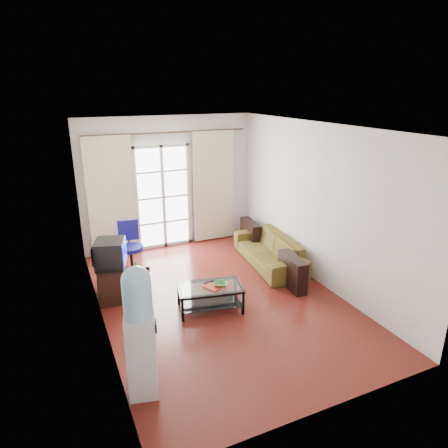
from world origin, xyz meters
The scene contains 20 objects.
floor centered at (0.00, 0.00, 0.00)m, with size 5.20×5.20×0.00m, color maroon.
ceiling centered at (0.00, 0.00, 2.70)m, with size 5.20×5.20×0.00m, color white.
wall_back centered at (0.00, 2.60, 1.35)m, with size 3.60×0.02×2.70m, color silver.
wall_front centered at (0.00, -2.60, 1.35)m, with size 3.60×0.02×2.70m, color silver.
wall_left centered at (-1.80, 0.00, 1.35)m, with size 0.02×5.20×2.70m, color silver.
wall_right centered at (1.80, 0.00, 1.35)m, with size 0.02×5.20×2.70m, color silver.
french_door centered at (-0.15, 2.54, 1.07)m, with size 1.16×0.06×2.15m.
curtain_rod centered at (0.00, 2.50, 2.38)m, with size 0.04×0.04×3.30m, color #4C3F2D.
curtain_left centered at (-1.20, 2.48, 1.20)m, with size 0.90×0.07×2.35m, color beige.
curtain_right centered at (0.95, 2.48, 1.20)m, with size 0.90×0.07×2.35m, color beige.
radiator centered at (0.80, 2.50, 0.33)m, with size 0.64×0.12×0.64m, color #969799.
sofa centered at (1.39, 0.82, 0.28)m, with size 0.95×1.98×0.56m, color brown.
coffee_table centered at (-0.26, -0.24, 0.25)m, with size 1.05×0.73×0.39m.
bowl centered at (-0.12, -0.29, 0.42)m, with size 0.28×0.28×0.05m, color #328430.
book centered at (-0.33, -0.35, 0.40)m, with size 0.27×0.30×0.02m, color maroon.
remote centered at (-0.22, -0.11, 0.40)m, with size 0.17×0.05×0.02m, color black.
tv_stand centered at (-1.54, 0.77, 0.25)m, with size 0.46×0.69×0.50m, color black.
crt_tv centered at (-1.54, 0.84, 0.72)m, with size 0.58×0.59×0.44m.
task_chair centered at (-1.07, 1.60, 0.28)m, with size 0.69×0.69×0.93m.
water_cooler centered at (-1.60, -1.57, 0.80)m, with size 0.38×0.38×1.54m.
Camera 1 is at (-2.27, -5.21, 3.22)m, focal length 32.00 mm.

